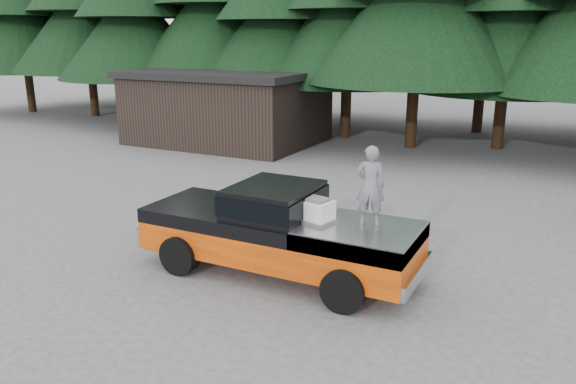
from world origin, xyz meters
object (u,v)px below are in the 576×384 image
at_px(air_compressor, 316,212).
at_px(utility_building, 228,106).
at_px(man_on_bed, 370,186).
at_px(pickup_truck, 279,244).

xyz_separation_m(air_compressor, utility_building, (-10.06, 12.40, 0.13)).
relative_size(man_on_bed, utility_building, 0.19).
xyz_separation_m(pickup_truck, man_on_bed, (1.88, 0.20, 1.45)).
relative_size(air_compressor, man_on_bed, 0.39).
relative_size(air_compressor, utility_building, 0.07).
bearing_deg(pickup_truck, man_on_bed, 6.12).
distance_m(air_compressor, utility_building, 15.97).
bearing_deg(air_compressor, man_on_bed, 31.45).
height_order(pickup_truck, utility_building, utility_building).
height_order(air_compressor, man_on_bed, man_on_bed).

